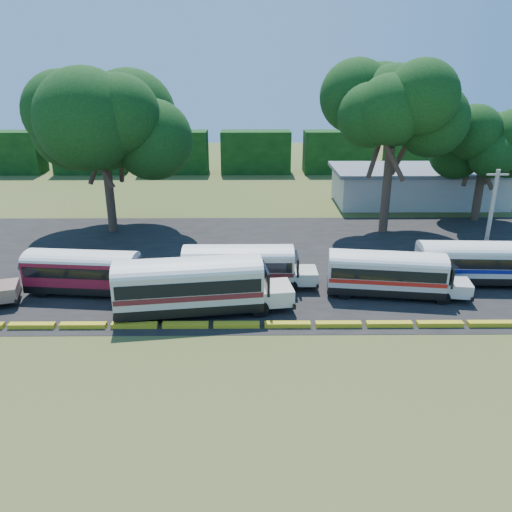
{
  "coord_description": "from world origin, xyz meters",
  "views": [
    {
      "loc": [
        -0.57,
        -25.03,
        14.23
      ],
      "look_at": [
        -0.31,
        6.0,
        2.6
      ],
      "focal_mm": 35.0,
      "sensor_mm": 36.0,
      "label": 1
    }
  ],
  "objects_px": {
    "tree_west": "(102,123)",
    "bus_red": "(86,270)",
    "bus_white_red": "(389,272)",
    "bus_cream_west": "(193,283)"
  },
  "relations": [
    {
      "from": "tree_west",
      "to": "bus_red",
      "type": "bearing_deg",
      "value": -82.16
    },
    {
      "from": "bus_white_red",
      "to": "tree_west",
      "type": "height_order",
      "value": "tree_west"
    },
    {
      "from": "bus_red",
      "to": "bus_white_red",
      "type": "height_order",
      "value": "bus_white_red"
    },
    {
      "from": "tree_west",
      "to": "bus_white_red",
      "type": "bearing_deg",
      "value": -33.22
    },
    {
      "from": "bus_cream_west",
      "to": "bus_white_red",
      "type": "xyz_separation_m",
      "value": [
        12.68,
        2.49,
        -0.31
      ]
    },
    {
      "from": "bus_red",
      "to": "tree_west",
      "type": "xyz_separation_m",
      "value": [
        -1.92,
        13.95,
        8.17
      ]
    },
    {
      "from": "bus_cream_west",
      "to": "tree_west",
      "type": "distance_m",
      "value": 20.94
    },
    {
      "from": "bus_red",
      "to": "bus_cream_west",
      "type": "distance_m",
      "value": 8.09
    },
    {
      "from": "bus_white_red",
      "to": "bus_red",
      "type": "bearing_deg",
      "value": -173.55
    },
    {
      "from": "tree_west",
      "to": "bus_cream_west",
      "type": "bearing_deg",
      "value": -60.97
    }
  ]
}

